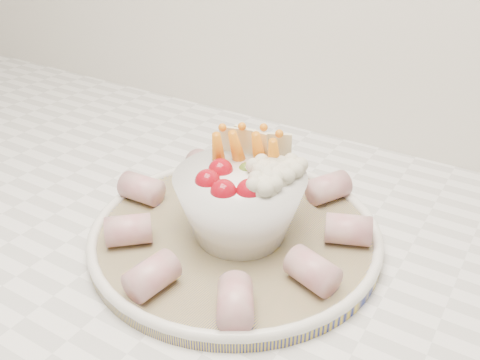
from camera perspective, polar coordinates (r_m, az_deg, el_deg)
The scene contains 3 objects.
serving_platter at distance 0.61m, azimuth -0.52°, elevation -5.76°, with size 0.36×0.36×0.02m.
veggie_bowl at distance 0.58m, azimuth 0.20°, elevation -2.16°, with size 0.14×0.14×0.11m.
cured_meat_rolls at distance 0.60m, azimuth -0.53°, elevation -4.15°, with size 0.30×0.30×0.03m.
Camera 1 is at (0.37, 1.01, 1.29)m, focal length 40.00 mm.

